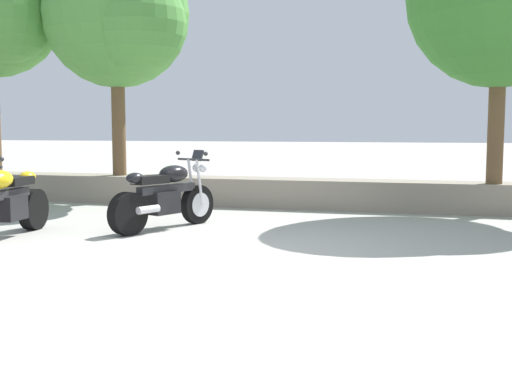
% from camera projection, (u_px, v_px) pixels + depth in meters
% --- Properties ---
extents(ground_plane, '(120.00, 120.00, 0.00)m').
position_uv_depth(ground_plane, '(229.00, 255.00, 7.79)').
color(ground_plane, '#A3A099').
extents(stone_wall, '(36.00, 0.80, 0.55)m').
position_uv_depth(stone_wall, '(303.00, 193.00, 12.38)').
color(stone_wall, gray).
rests_on(stone_wall, ground).
extents(motorcycle_yellow_near_left, '(0.67, 2.07, 1.18)m').
position_uv_depth(motorcycle_yellow_near_left, '(6.00, 203.00, 8.96)').
color(motorcycle_yellow_near_left, black).
rests_on(motorcycle_yellow_near_left, ground).
extents(motorcycle_black_centre, '(1.05, 1.96, 1.18)m').
position_uv_depth(motorcycle_black_centre, '(166.00, 197.00, 9.75)').
color(motorcycle_black_centre, black).
rests_on(motorcycle_black_centre, ground).
extents(leafy_tree_mid_left, '(3.10, 2.95, 4.74)m').
position_uv_depth(leafy_tree_mid_left, '(121.00, 17.00, 12.90)').
color(leafy_tree_mid_left, brown).
rests_on(leafy_tree_mid_left, stone_wall).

